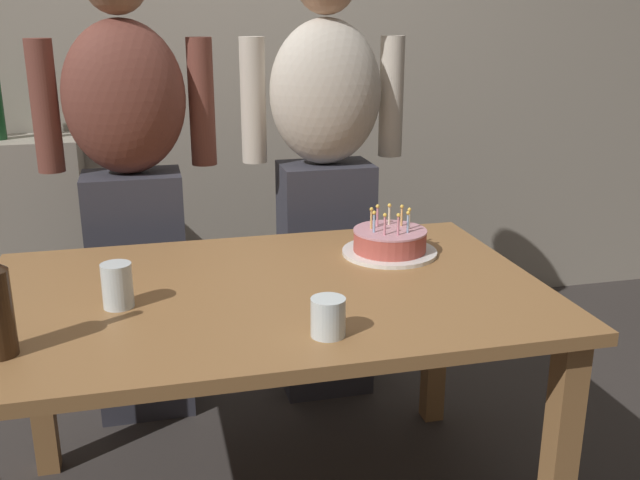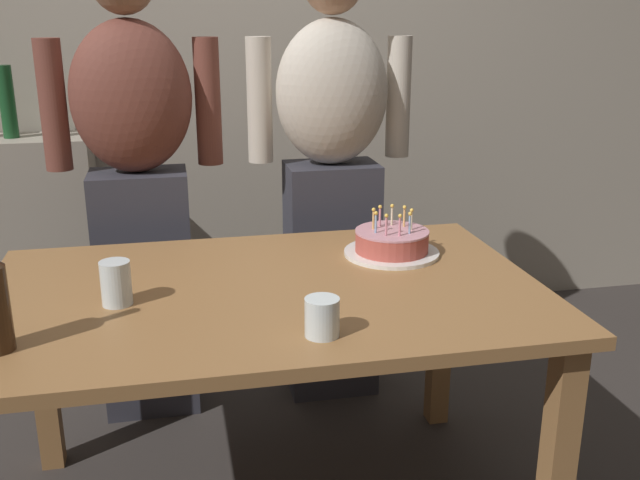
{
  "view_description": "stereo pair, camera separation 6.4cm",
  "coord_description": "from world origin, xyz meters",
  "px_view_note": "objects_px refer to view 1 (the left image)",
  "views": [
    {
      "loc": [
        -0.3,
        -1.8,
        1.45
      ],
      "look_at": [
        0.17,
        0.08,
        0.84
      ],
      "focal_mm": 40.3,
      "sensor_mm": 36.0,
      "label": 1
    },
    {
      "loc": [
        -0.23,
        -1.81,
        1.45
      ],
      "look_at": [
        0.17,
        0.08,
        0.84
      ],
      "focal_mm": 40.3,
      "sensor_mm": 36.0,
      "label": 2
    }
  ],
  "objects_px": {
    "birthday_cake": "(390,243)",
    "person_man_bearded": "(132,186)",
    "water_glass_near": "(328,317)",
    "person_woman_cardigan": "(326,176)",
    "water_glass_far": "(117,285)"
  },
  "relations": [
    {
      "from": "water_glass_near",
      "to": "person_woman_cardigan",
      "type": "bearing_deg",
      "value": 76.06
    },
    {
      "from": "birthday_cake",
      "to": "person_man_bearded",
      "type": "relative_size",
      "value": 0.18
    },
    {
      "from": "water_glass_far",
      "to": "person_woman_cardigan",
      "type": "relative_size",
      "value": 0.07
    },
    {
      "from": "water_glass_near",
      "to": "person_woman_cardigan",
      "type": "relative_size",
      "value": 0.06
    },
    {
      "from": "water_glass_near",
      "to": "person_man_bearded",
      "type": "xyz_separation_m",
      "value": [
        -0.44,
        1.07,
        0.09
      ]
    },
    {
      "from": "water_glass_near",
      "to": "water_glass_far",
      "type": "relative_size",
      "value": 0.79
    },
    {
      "from": "birthday_cake",
      "to": "person_woman_cardigan",
      "type": "height_order",
      "value": "person_woman_cardigan"
    },
    {
      "from": "birthday_cake",
      "to": "person_woman_cardigan",
      "type": "relative_size",
      "value": 0.18
    },
    {
      "from": "birthday_cake",
      "to": "person_man_bearded",
      "type": "bearing_deg",
      "value": 144.57
    },
    {
      "from": "water_glass_far",
      "to": "person_woman_cardigan",
      "type": "bearing_deg",
      "value": 46.55
    },
    {
      "from": "water_glass_near",
      "to": "person_woman_cardigan",
      "type": "distance_m",
      "value": 1.11
    },
    {
      "from": "birthday_cake",
      "to": "person_man_bearded",
      "type": "distance_m",
      "value": 0.95
    },
    {
      "from": "water_glass_far",
      "to": "water_glass_near",
      "type": "bearing_deg",
      "value": -31.58
    },
    {
      "from": "birthday_cake",
      "to": "person_woman_cardigan",
      "type": "bearing_deg",
      "value": 96.85
    },
    {
      "from": "water_glass_near",
      "to": "person_man_bearded",
      "type": "bearing_deg",
      "value": 112.14
    }
  ]
}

